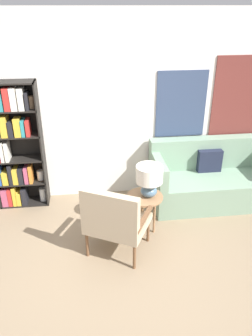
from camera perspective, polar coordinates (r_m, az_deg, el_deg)
name	(u,v)px	position (r m, az deg, el deg)	size (l,w,h in m)	color
ground_plane	(124,287)	(3.74, -0.38, -19.94)	(14.00, 14.00, 0.00)	#847056
wall_back	(110,110)	(4.79, -2.74, 10.10)	(6.40, 0.08, 2.70)	white
bookshelf	(14,147)	(4.85, -18.86, 3.44)	(0.70, 0.30, 1.83)	black
armchair	(114,219)	(3.79, -2.05, -8.86)	(0.88, 0.85, 0.92)	brown
couch	(210,180)	(5.11, 14.40, -1.96)	(1.77, 0.84, 0.92)	gray
side_table	(145,200)	(4.23, 3.26, -5.63)	(0.47, 0.47, 0.53)	#99704C
table_lamp	(149,178)	(4.06, 4.08, -1.69)	(0.34, 0.34, 0.42)	slate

